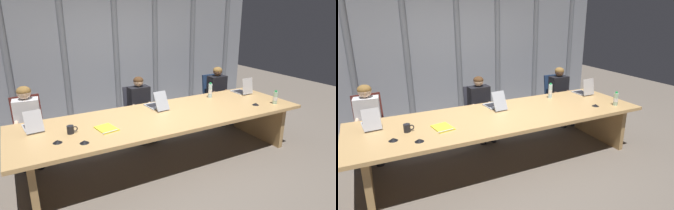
# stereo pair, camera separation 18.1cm
# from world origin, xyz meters

# --- Properties ---
(ground_plane) EXTENTS (13.61, 13.61, 0.00)m
(ground_plane) POSITION_xyz_m (0.00, 0.00, 0.00)
(ground_plane) COLOR #6B6056
(conference_table) EXTENTS (4.30, 1.33, 0.75)m
(conference_table) POSITION_xyz_m (0.00, 0.00, 0.61)
(conference_table) COLOR tan
(conference_table) RESTS_ON ground_plane
(curtain_backdrop) EXTENTS (6.81, 0.17, 3.02)m
(curtain_backdrop) POSITION_xyz_m (0.00, 2.30, 1.51)
(curtain_backdrop) COLOR gray
(curtain_backdrop) RESTS_ON ground_plane
(laptop_left_end) EXTENTS (0.25, 0.43, 0.28)m
(laptop_left_end) POSITION_xyz_m (-1.78, 0.35, 0.81)
(laptop_left_end) COLOR #BCBCC1
(laptop_left_end) RESTS_ON conference_table
(laptop_left_mid) EXTENTS (0.25, 0.48, 0.29)m
(laptop_left_mid) POSITION_xyz_m (0.02, 0.35, 0.81)
(laptop_left_mid) COLOR #A8ADB7
(laptop_left_mid) RESTS_ON conference_table
(laptop_center) EXTENTS (0.24, 0.37, 0.31)m
(laptop_center) POSITION_xyz_m (1.81, 0.35, 0.81)
(laptop_center) COLOR #BCBCC1
(laptop_center) RESTS_ON conference_table
(office_chair_left_end) EXTENTS (0.60, 0.60, 0.96)m
(office_chair_left_end) POSITION_xyz_m (-1.78, 1.14, 0.35)
(office_chair_left_end) COLOR #511E19
(office_chair_left_end) RESTS_ON ground_plane
(office_chair_left_mid) EXTENTS (0.60, 0.61, 0.89)m
(office_chair_left_mid) POSITION_xyz_m (0.02, 1.13, 0.33)
(office_chair_left_mid) COLOR #2D2D38
(office_chair_left_mid) RESTS_ON ground_plane
(office_chair_center) EXTENTS (0.60, 0.60, 0.93)m
(office_chair_center) POSITION_xyz_m (1.82, 1.14, 0.34)
(office_chair_center) COLOR navy
(office_chair_center) RESTS_ON ground_plane
(person_left_end) EXTENTS (0.40, 0.57, 1.17)m
(person_left_end) POSITION_xyz_m (-1.81, 0.98, 0.66)
(person_left_end) COLOR silver
(person_left_end) RESTS_ON ground_plane
(person_left_mid) EXTENTS (0.38, 0.55, 1.12)m
(person_left_mid) POSITION_xyz_m (0.03, 0.97, 0.62)
(person_left_mid) COLOR black
(person_left_mid) RESTS_ON ground_plane
(person_center) EXTENTS (0.38, 0.55, 1.14)m
(person_center) POSITION_xyz_m (1.77, 0.97, 0.63)
(person_center) COLOR black
(person_center) RESTS_ON ground_plane
(water_bottle_primary) EXTENTS (0.07, 0.07, 0.23)m
(water_bottle_primary) POSITION_xyz_m (1.82, -0.41, 0.85)
(water_bottle_primary) COLOR #ADD1B2
(water_bottle_primary) RESTS_ON conference_table
(water_bottle_secondary) EXTENTS (0.07, 0.07, 0.27)m
(water_bottle_secondary) POSITION_xyz_m (1.11, 0.41, 0.87)
(water_bottle_secondary) COLOR silver
(water_bottle_secondary) RESTS_ON conference_table
(coffee_mug_near) EXTENTS (0.13, 0.09, 0.10)m
(coffee_mug_near) POSITION_xyz_m (-1.37, -0.04, 0.80)
(coffee_mug_near) COLOR black
(coffee_mug_near) RESTS_ON conference_table
(conference_mic_left_side) EXTENTS (0.11, 0.11, 0.03)m
(conference_mic_left_side) POSITION_xyz_m (-1.30, -0.40, 0.77)
(conference_mic_left_side) COLOR black
(conference_mic_left_side) RESTS_ON conference_table
(conference_mic_middle) EXTENTS (0.11, 0.11, 0.03)m
(conference_mic_middle) POSITION_xyz_m (1.50, -0.30, 0.77)
(conference_mic_middle) COLOR black
(conference_mic_middle) RESTS_ON conference_table
(conference_mic_right_side) EXTENTS (0.11, 0.11, 0.03)m
(conference_mic_right_side) POSITION_xyz_m (-1.57, -0.24, 0.77)
(conference_mic_right_side) COLOR black
(conference_mic_right_side) RESTS_ON conference_table
(spiral_notepad) EXTENTS (0.27, 0.34, 0.03)m
(spiral_notepad) POSITION_xyz_m (-0.94, -0.12, 0.76)
(spiral_notepad) COLOR yellow
(spiral_notepad) RESTS_ON conference_table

